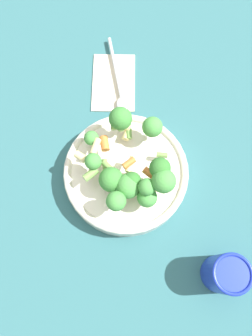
# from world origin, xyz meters

# --- Properties ---
(ground_plane) EXTENTS (3.00, 3.00, 0.00)m
(ground_plane) POSITION_xyz_m (0.00, 0.00, 0.00)
(ground_plane) COLOR #2D6066
(bowl) EXTENTS (0.23, 0.23, 0.04)m
(bowl) POSITION_xyz_m (0.00, 0.00, 0.02)
(bowl) COLOR silver
(bowl) RESTS_ON ground_plane
(pasta_salad) EXTENTS (0.18, 0.16, 0.08)m
(pasta_salad) POSITION_xyz_m (0.01, 0.01, 0.09)
(pasta_salad) COLOR #8CB766
(pasta_salad) RESTS_ON bowl
(cup) EXTENTS (0.06, 0.06, 0.09)m
(cup) POSITION_xyz_m (0.22, 0.11, 0.04)
(cup) COLOR #192DAD
(cup) RESTS_ON ground_plane
(napkin) EXTENTS (0.16, 0.13, 0.01)m
(napkin) POSITION_xyz_m (-0.21, 0.03, 0.00)
(napkin) COLOR beige
(napkin) RESTS_ON ground_plane
(spoon) EXTENTS (0.19, 0.03, 0.01)m
(spoon) POSITION_xyz_m (-0.19, 0.04, 0.01)
(spoon) COLOR silver
(spoon) RESTS_ON napkin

